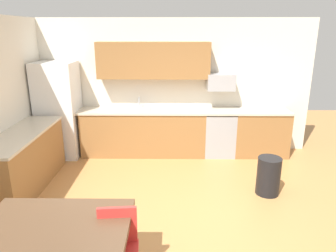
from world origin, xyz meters
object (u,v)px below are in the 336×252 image
(trash_bin, at_px, (268,176))
(chair_near_table, at_px, (117,246))
(oven_range, at_px, (219,133))
(dining_table, at_px, (56,229))
(refrigerator, at_px, (59,110))
(microwave, at_px, (221,82))

(trash_bin, bearing_deg, chair_near_table, -136.42)
(oven_range, relative_size, dining_table, 0.65)
(dining_table, height_order, trash_bin, dining_table)
(trash_bin, bearing_deg, oven_range, 108.12)
(refrigerator, bearing_deg, microwave, 3.21)
(refrigerator, bearing_deg, oven_range, 1.43)
(microwave, relative_size, chair_near_table, 0.64)
(chair_near_table, xyz_separation_m, trash_bin, (2.03, 1.93, -0.20))
(dining_table, distance_m, trash_bin, 3.26)
(refrigerator, bearing_deg, trash_bin, -22.72)
(refrigerator, height_order, oven_range, refrigerator)
(refrigerator, height_order, chair_near_table, refrigerator)
(refrigerator, distance_m, trash_bin, 4.11)
(trash_bin, bearing_deg, dining_table, -143.46)
(chair_near_table, distance_m, trash_bin, 2.80)
(dining_table, bearing_deg, oven_range, 60.04)
(oven_range, bearing_deg, trash_bin, -71.88)
(dining_table, bearing_deg, refrigerator, 108.15)
(refrigerator, relative_size, dining_table, 1.35)
(refrigerator, distance_m, oven_range, 3.24)
(oven_range, height_order, microwave, microwave)
(oven_range, relative_size, microwave, 1.69)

